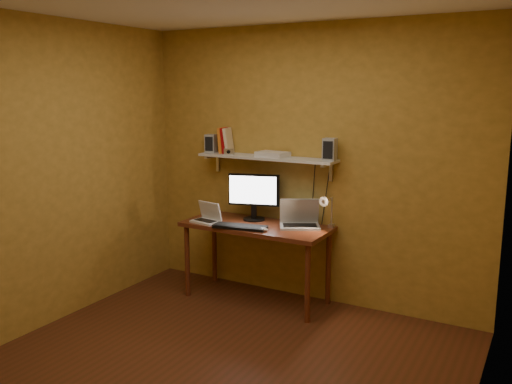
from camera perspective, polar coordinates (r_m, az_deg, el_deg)
The scene contains 14 objects.
room at distance 3.73m, azimuth -4.26°, elevation -0.18°, with size 3.44×3.24×2.64m.
desk at distance 5.14m, azimuth 0.04°, elevation -4.34°, with size 1.40×0.60×0.75m.
wall_shelf at distance 5.17m, azimuth 1.09°, elevation 3.61°, with size 1.40×0.25×0.21m.
monitor at distance 5.23m, azimuth -0.23°, elevation -0.25°, with size 0.49×0.26×0.45m.
laptop at distance 5.04m, azimuth 4.61°, elevation -2.87°, with size 0.44×0.40×0.26m.
netbook at distance 5.21m, azimuth -5.11°, elevation -2.59°, with size 0.28×0.23×0.19m.
keyboard at distance 4.97m, azimuth -1.69°, elevation -3.68°, with size 0.49×0.16×0.03m, color black.
mouse at distance 4.87m, azimuth 0.77°, elevation -3.96°, with size 0.09×0.06×0.03m, color silver.
desk_lamp at distance 4.90m, azimuth 7.52°, elevation -1.63°, with size 0.09×0.23×0.38m.
speaker_left at distance 5.50m, azimuth -4.77°, elevation 5.12°, with size 0.10×0.10×0.18m, color #96999E.
speaker_right at distance 4.89m, azimuth 7.77°, elevation 4.47°, with size 0.11×0.11×0.20m, color #96999E.
books at distance 5.41m, azimuth -3.24°, elevation 5.44°, with size 0.16×0.18×0.26m.
shelf_camera at distance 5.31m, azimuth -2.89°, elevation 4.27°, with size 0.10×0.06×0.06m.
router at distance 5.12m, azimuth 1.76°, elevation 3.99°, with size 0.29×0.19×0.05m, color silver.
Camera 1 is at (2.02, -3.05, 2.01)m, focal length 38.00 mm.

